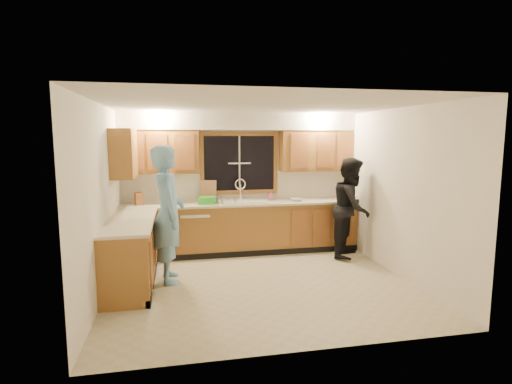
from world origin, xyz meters
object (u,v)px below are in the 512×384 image
bowl (297,200)px  stove (126,265)px  sink (242,205)px  man (168,214)px  woman (352,208)px  knife_block (139,199)px  dish_crate (207,200)px  dishwasher (195,232)px  soap_bottle (270,195)px

bowl → stove: bearing=-148.1°
sink → man: bearing=-135.8°
sink → woman: 1.92m
knife_block → dish_crate: size_ratio=0.80×
sink → man: 1.78m
knife_block → sink: bearing=-27.7°
sink → man: (-1.28, -1.24, 0.12)m
dishwasher → stove: size_ratio=0.91×
dishwasher → woman: (2.67, -0.61, 0.45)m
sink → soap_bottle: sink is taller
stove → knife_block: 1.95m
knife_block → man: bearing=-94.6°
stove → man: (0.52, 0.58, 0.53)m
man → dish_crate: man is taller
stove → dish_crate: 2.17m
dish_crate → knife_block: bearing=174.2°
sink → bowl: size_ratio=4.04×
sink → bowl: sink is taller
sink → dish_crate: 0.65m
dish_crate → bowl: dish_crate is taller
stove → woman: size_ratio=0.52×
stove → dishwasher: bearing=62.3°
woman → bowl: (-0.83, 0.54, 0.08)m
bowl → sink: bearing=175.4°
dishwasher → knife_block: size_ratio=3.81×
bowl → dishwasher: bearing=177.9°
man → dish_crate: bearing=-35.9°
woman → dish_crate: bearing=112.9°
dish_crate → soap_bottle: 1.23m
sink → man: man is taller
dishwasher → dish_crate: size_ratio=3.06×
knife_block → bowl: size_ratio=1.01×
soap_bottle → man: bearing=-142.3°
sink → dish_crate: sink is taller
dish_crate → soap_bottle: size_ratio=1.58×
woman → soap_bottle: woman is taller
stove → man: man is taller
woman → dish_crate: (-2.45, 0.54, 0.12)m
sink → dish_crate: size_ratio=3.21×
dishwasher → knife_block: 1.13m
knife_block → dish_crate: bearing=-32.1°
stove → soap_bottle: (2.37, 2.01, 0.55)m
man → woman: (3.10, 0.62, -0.12)m
stove → woman: 3.84m
dishwasher → stove: bearing=-117.7°
dishwasher → bowl: bearing=-2.1°
stove → soap_bottle: soap_bottle is taller
man → knife_block: 1.38m
stove → soap_bottle: 3.15m
stove → soap_bottle: bearing=40.3°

